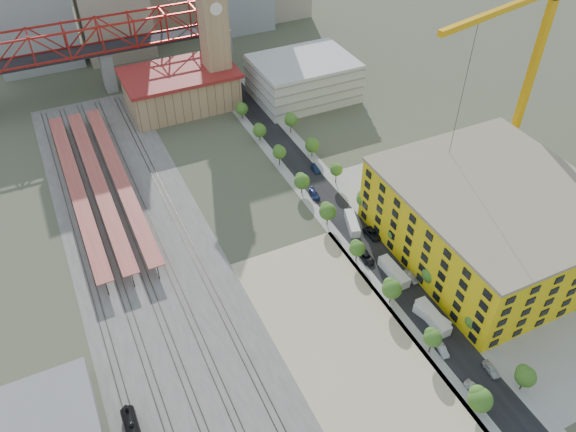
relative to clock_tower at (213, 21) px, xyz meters
name	(u,v)px	position (x,y,z in m)	size (l,w,h in m)	color
ground	(300,248)	(-8.00, -79.99, -28.70)	(400.00, 400.00, 0.00)	#474C38
ballast_strip	(142,247)	(-44.00, -62.49, -28.67)	(36.00, 165.00, 0.06)	#605E59
dirt_lot	(349,346)	(-12.00, -111.49, -28.67)	(28.00, 67.00, 0.06)	tan
street_asphalt	(327,198)	(8.00, -64.99, -28.67)	(12.00, 170.00, 0.06)	black
sidewalk_west	(310,203)	(2.50, -64.99, -28.68)	(3.00, 170.00, 0.04)	gray
sidewalk_east	(344,192)	(13.50, -64.99, -28.68)	(3.00, 170.00, 0.04)	gray
construction_pad	(493,244)	(37.00, -99.99, -28.67)	(50.00, 90.00, 0.06)	gray
rail_tracks	(135,249)	(-45.80, -62.49, -28.55)	(26.56, 160.00, 0.18)	#382B23
platform_canopies	(98,181)	(-49.00, -34.99, -24.70)	(16.00, 80.00, 4.12)	#BB5E47
station_hall	(181,89)	(-13.00, 2.01, -22.03)	(38.00, 24.00, 13.10)	tan
clock_tower	(213,21)	(0.00, 0.00, 0.00)	(12.00, 12.00, 52.00)	tan
parking_garage	(303,78)	(28.00, -9.99, -21.70)	(34.00, 26.00, 14.00)	silver
truss_bridge	(101,40)	(-33.00, 25.01, -9.83)	(94.00, 9.60, 25.60)	gray
construction_building	(492,220)	(34.00, -99.99, -19.29)	(44.60, 50.60, 18.80)	yellow
street_trees	(345,219)	(8.00, -74.99, -28.70)	(15.40, 124.40, 8.00)	#36681F
distant_hills	(190,75)	(37.28, 180.01, -108.23)	(647.00, 264.00, 227.00)	#4C6B59
tower_crane	(530,52)	(57.96, -76.52, 9.54)	(56.99, 15.16, 61.97)	#FFB110
site_trailer_a	(433,317)	(8.00, -113.50, -27.33)	(2.63, 9.98, 2.73)	silver
site_trailer_b	(432,317)	(8.00, -113.22, -27.50)	(2.30, 8.74, 2.39)	silver
site_trailer_c	(394,272)	(8.00, -98.23, -27.36)	(2.58, 9.80, 2.68)	silver
site_trailer_d	(352,223)	(8.00, -78.65, -27.45)	(2.39, 9.10, 2.49)	silver
car_0	(475,389)	(5.00, -131.42, -27.92)	(1.84, 4.57, 1.56)	white
car_1	(442,350)	(5.00, -121.01, -28.00)	(1.47, 4.22, 1.39)	#A4A3A9
car_2	(366,258)	(5.00, -90.77, -27.95)	(2.47, 5.37, 1.49)	black
car_3	(314,194)	(5.00, -62.88, -27.95)	(2.08, 5.12, 1.49)	navy
car_4	(491,369)	(11.00, -129.28, -27.94)	(1.78, 4.43, 1.51)	#B9B9B9
car_5	(410,277)	(11.00, -100.86, -27.94)	(1.60, 4.59, 1.51)	#A5A6AB
car_6	(373,234)	(11.00, -84.05, -27.92)	(2.57, 5.57, 1.55)	black
car_7	(316,169)	(11.00, -52.24, -28.03)	(1.86, 4.58, 1.33)	navy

